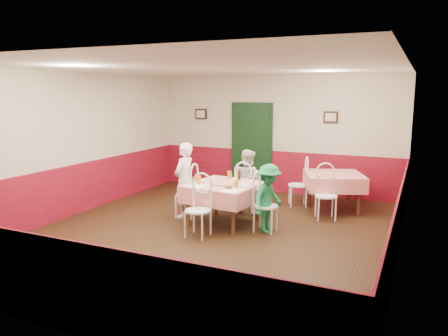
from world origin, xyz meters
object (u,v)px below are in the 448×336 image
at_px(chair_second_b, 326,196).
at_px(chair_left, 187,194).
at_px(main_table, 224,204).
at_px(chair_right, 266,206).
at_px(chair_second_a, 298,185).
at_px(diner_right, 268,198).
at_px(glass_c, 230,175).
at_px(beer_bottle, 239,175).
at_px(pizza, 223,184).
at_px(chair_far, 246,191).
at_px(diner_far, 247,181).
at_px(chair_near, 198,211).
at_px(diner_left, 184,180).
at_px(wallet, 229,188).
at_px(glass_a, 199,180).
at_px(glass_b, 236,184).
at_px(second_table, 333,192).

bearing_deg(chair_second_b, chair_left, 179.99).
height_order(main_table, chair_right, chair_right).
bearing_deg(chair_second_a, diner_right, -21.84).
bearing_deg(chair_right, glass_c, 58.77).
relative_size(chair_second_a, beer_bottle, 4.29).
xyz_separation_m(pizza, beer_bottle, (0.15, 0.43, 0.09)).
relative_size(main_table, chair_second_a, 1.36).
height_order(chair_far, chair_second_a, same).
height_order(diner_far, diner_right, diner_far).
bearing_deg(beer_bottle, glass_c, 165.02).
bearing_deg(chair_near, main_table, 82.85).
bearing_deg(beer_bottle, chair_left, -165.03).
bearing_deg(chair_near, diner_far, 82.85).
bearing_deg(diner_far, pizza, 103.71).
distance_m(chair_near, diner_left, 1.27).
bearing_deg(chair_left, chair_right, 77.78).
distance_m(beer_bottle, diner_right, 0.92).
bearing_deg(pizza, wallet, -48.36).
bearing_deg(chair_far, chair_left, 35.52).
relative_size(pizza, diner_far, 0.34).
bearing_deg(glass_a, diner_far, 65.07).
height_order(pizza, diner_far, diner_far).
xyz_separation_m(chair_right, glass_b, (-0.49, -0.17, 0.38)).
distance_m(main_table, diner_left, 0.97).
distance_m(second_table, chair_near, 3.20).
bearing_deg(diner_far, glass_c, 89.01).
relative_size(main_table, beer_bottle, 5.82).
bearing_deg(beer_bottle, pizza, -108.62).
bearing_deg(diner_right, chair_second_a, 11.32).
relative_size(glass_b, wallet, 1.28).
relative_size(chair_far, chair_second_b, 1.00).
xyz_separation_m(chair_second_b, diner_far, (-1.54, -0.20, 0.20)).
bearing_deg(second_table, glass_b, -121.47).
height_order(chair_far, glass_b, glass_b).
xyz_separation_m(second_table, diner_far, (-1.54, -0.95, 0.27)).
xyz_separation_m(second_table, glass_c, (-1.72, -1.42, 0.46)).
bearing_deg(chair_near, chair_second_b, 47.44).
xyz_separation_m(glass_c, wallet, (0.31, -0.76, -0.07)).
relative_size(glass_c, diner_far, 0.12).
height_order(glass_c, diner_left, diner_left).
height_order(chair_right, chair_second_a, same).
bearing_deg(chair_left, glass_c, 107.28).
xyz_separation_m(main_table, second_table, (1.65, 1.84, 0.00)).
xyz_separation_m(chair_far, beer_bottle, (0.05, -0.48, 0.41)).
bearing_deg(wallet, diner_right, 26.07).
relative_size(main_table, diner_far, 0.95).
relative_size(second_table, chair_second_b, 1.24).
bearing_deg(wallet, glass_b, 37.63).
bearing_deg(diner_right, chair_near, 138.14).
height_order(main_table, diner_right, diner_right).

